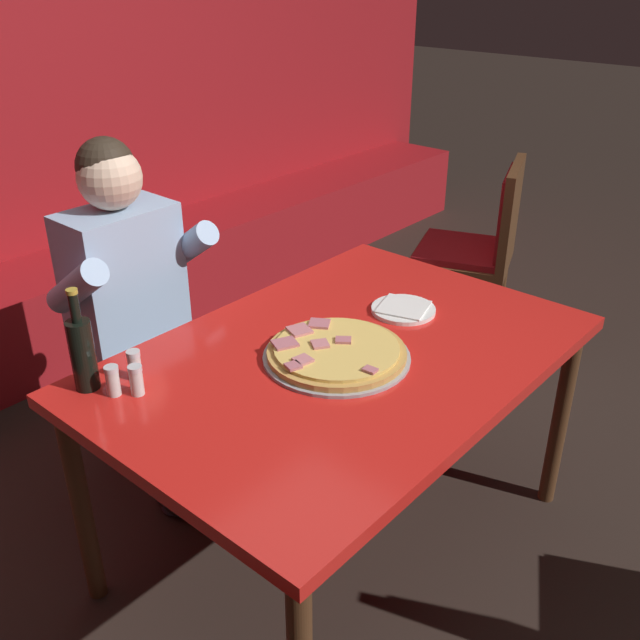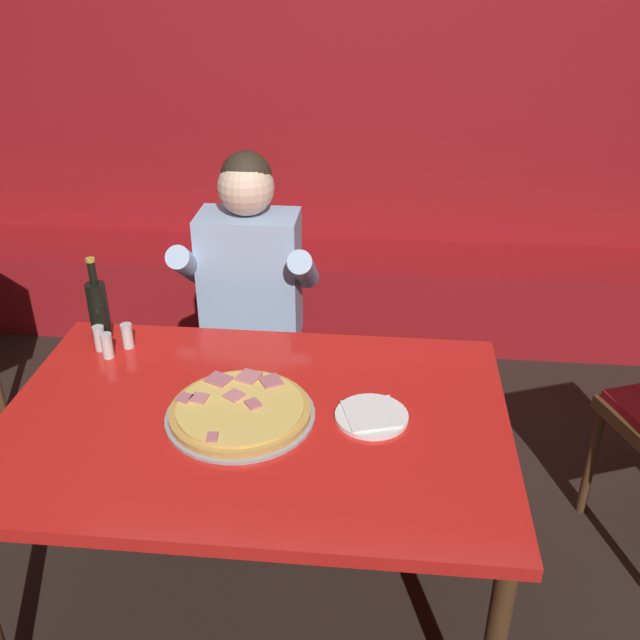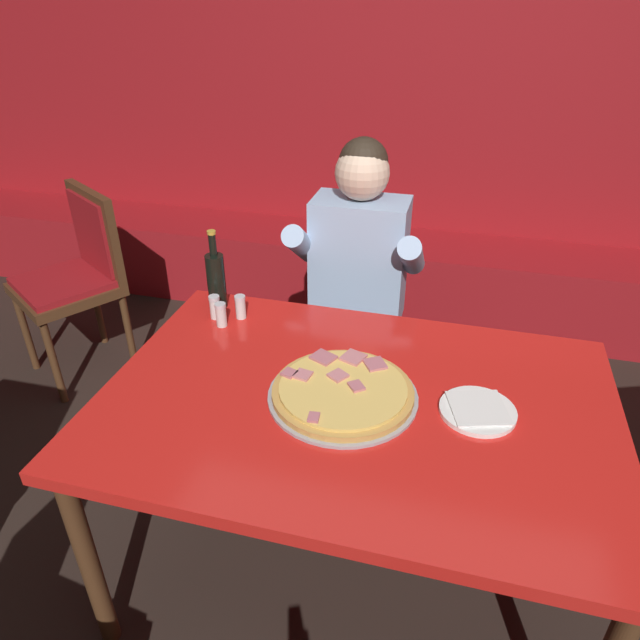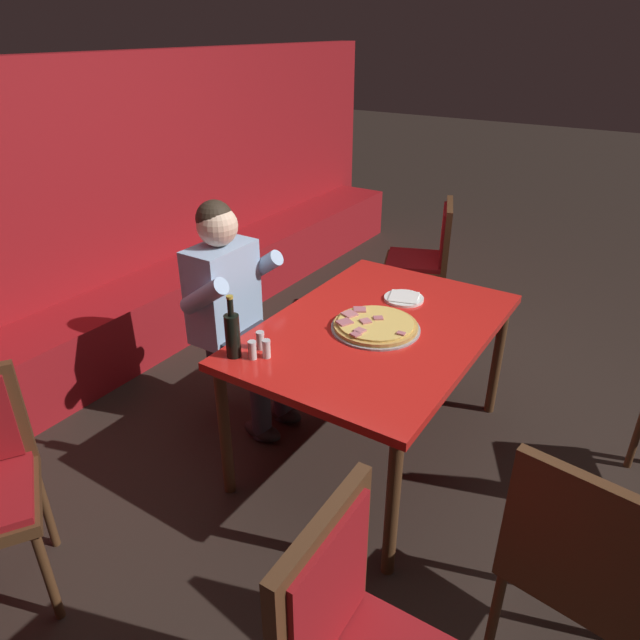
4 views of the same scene
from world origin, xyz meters
The scene contains 12 objects.
ground_plane centered at (0.00, 0.00, 0.00)m, with size 24.00×24.00×0.00m, color black.
booth_wall_panel centered at (0.00, 2.18, 0.95)m, with size 6.80×0.16×1.90m, color maroon.
booth_bench centered at (0.00, 1.86, 0.23)m, with size 6.46×0.48×0.46m, color maroon.
main_dining_table centered at (0.00, 0.00, 0.68)m, with size 1.46×0.99×0.75m.
pizza centered at (-0.04, 0.00, 0.76)m, with size 0.43×0.43×0.05m.
plate_white_paper centered at (0.34, 0.02, 0.75)m, with size 0.21×0.21×0.02m.
beer_bottle centered at (-0.60, 0.40, 0.86)m, with size 0.07×0.07×0.29m.
shaker_black_pepper centered at (-0.57, 0.32, 0.78)m, with size 0.04×0.04×0.09m.
shaker_red_pepper_flakes centered at (-0.48, 0.34, 0.78)m, with size 0.04×0.04×0.09m.
shaker_oregano centered at (-0.53, 0.27, 0.78)m, with size 0.04×0.04×0.09m.
diner_seated_blue_shirt centered at (-0.16, 0.76, 0.71)m, with size 0.53×0.53×1.27m.
dining_chair_near_right centered at (-1.56, 0.87, 0.56)m, with size 0.61×0.61×0.93m.
Camera 3 is at (0.23, -1.27, 1.76)m, focal length 32.00 mm.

